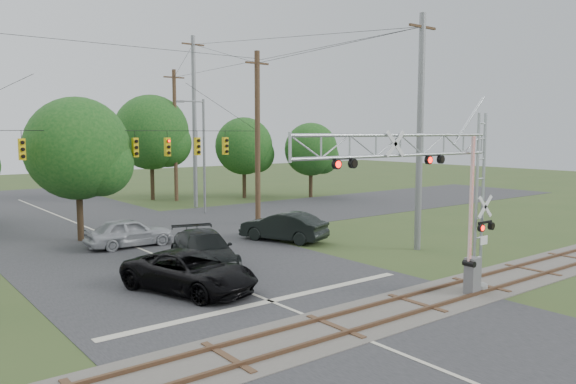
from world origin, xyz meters
TOP-DOWN VIEW (x-y plane):
  - ground at (0.00, 0.00)m, footprint 160.00×160.00m
  - road_main at (0.00, 10.00)m, footprint 14.00×90.00m
  - road_cross at (0.00, 24.00)m, footprint 90.00×12.00m
  - railroad_track at (0.00, 2.00)m, footprint 90.00×3.20m
  - crossing_gantry at (4.35, 1.64)m, footprint 9.80×0.88m
  - traffic_signal_span at (0.85, 20.00)m, footprint 19.34×0.36m
  - pickup_black at (-1.68, 8.53)m, footprint 4.30×6.21m
  - car_dark at (0.61, 11.52)m, footprint 3.90×6.21m
  - sedan_silver at (-0.18, 18.28)m, footprint 4.70×1.99m
  - suv_dark at (7.43, 14.46)m, footprint 3.53×5.34m
  - streetlight at (9.21, 27.00)m, footprint 2.32×0.24m
  - utility_poles at (2.64, 23.09)m, footprint 25.99×27.67m
  - treeline at (-1.25, 32.36)m, footprint 51.21×22.26m

SIDE VIEW (x-z plane):
  - ground at x=0.00m, z-range 0.00..0.00m
  - road_main at x=0.00m, z-range 0.00..0.02m
  - road_cross at x=0.00m, z-range 0.00..0.02m
  - railroad_track at x=0.00m, z-range -0.05..0.11m
  - pickup_black at x=-1.68m, z-range 0.00..1.58m
  - sedan_silver at x=-0.18m, z-range 0.00..1.59m
  - suv_dark at x=7.43m, z-range 0.00..1.66m
  - car_dark at x=0.61m, z-range 0.00..1.68m
  - crossing_gantry at x=4.35m, z-range 0.79..7.72m
  - streetlight at x=9.21m, z-range 0.52..9.22m
  - treeline at x=-1.25m, z-range 0.68..10.39m
  - traffic_signal_span at x=0.85m, z-range -0.09..11.41m
  - utility_poles at x=2.64m, z-range -0.72..13.26m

